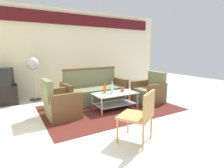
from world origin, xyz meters
name	(u,v)px	position (x,y,z in m)	size (l,w,h in m)	color
ground_plane	(130,117)	(0.00, 0.00, 0.00)	(14.00, 14.00, 0.00)	silver
wall_back	(80,50)	(0.00, 3.05, 1.48)	(6.52, 0.19, 2.80)	beige
rug	(110,108)	(-0.07, 0.78, 0.01)	(3.28, 2.19, 0.01)	#511E19
couch	(95,91)	(-0.17, 1.48, 0.32)	(1.83, 0.81, 0.96)	#6B704C
armchair_left	(61,104)	(-1.30, 0.82, 0.29)	(0.72, 0.77, 0.85)	#6B704C
armchair_right	(149,93)	(1.16, 0.68, 0.29)	(0.72, 0.78, 0.85)	#6B704C
coffee_table	(115,98)	(0.03, 0.69, 0.27)	(1.10, 0.60, 0.40)	silver
bottle_clear	(112,89)	(-0.04, 0.73, 0.52)	(0.07, 0.07, 0.30)	silver
bottle_orange	(105,89)	(-0.19, 0.82, 0.51)	(0.07, 0.07, 0.27)	#D85919
cup	(122,90)	(0.27, 0.73, 0.46)	(0.08, 0.08, 0.10)	red
tv_stand	(1,95)	(-2.46, 2.55, 0.26)	(0.80, 0.50, 0.52)	black
pedestal_fan	(33,66)	(-1.60, 2.60, 1.01)	(0.36, 0.36, 1.27)	#2D2D33
wicker_chair	(141,113)	(-0.50, -0.95, 0.49)	(0.66, 0.66, 0.84)	#AD844C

